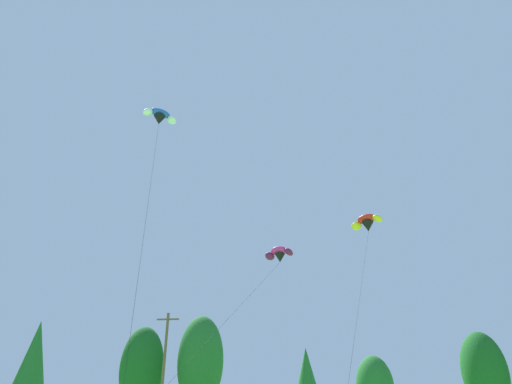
{
  "coord_description": "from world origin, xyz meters",
  "views": [
    {
      "loc": [
        1.18,
        0.15,
        2.47
      ],
      "look_at": [
        -1.16,
        23.18,
        13.98
      ],
      "focal_mm": 31.38,
      "sensor_mm": 36.0,
      "label": 1
    }
  ],
  "objects": [
    {
      "name": "treeline_tree_b",
      "position": [
        -30.69,
        53.28,
        7.95
      ],
      "size": [
        4.39,
        4.39,
        12.7
      ],
      "color": "#472D19",
      "rests_on": "ground_plane"
    },
    {
      "name": "treeline_tree_c",
      "position": [
        -17.64,
        54.01,
        7.19
      ],
      "size": [
        5.01,
        5.01,
        11.88
      ],
      "color": "#472D19",
      "rests_on": "ground_plane"
    },
    {
      "name": "treeline_tree_d",
      "position": [
        -10.86,
        54.57,
        7.94
      ],
      "size": [
        5.34,
        5.34,
        13.11
      ],
      "color": "#472D19",
      "rests_on": "ground_plane"
    },
    {
      "name": "treeline_tree_e",
      "position": [
        1.39,
        57.39,
        6.05
      ],
      "size": [
        3.73,
        3.73,
        9.66
      ],
      "color": "#472D19",
      "rests_on": "ground_plane"
    },
    {
      "name": "treeline_tree_g",
      "position": [
        20.17,
        53.27,
        6.4
      ],
      "size": [
        4.65,
        4.65,
        10.57
      ],
      "color": "#472D19",
      "rests_on": "ground_plane"
    },
    {
      "name": "utility_pole",
      "position": [
        -11.88,
        43.61,
        5.94
      ],
      "size": [
        2.2,
        0.26,
        11.33
      ],
      "color": "brown",
      "rests_on": "ground_plane"
    },
    {
      "name": "parafoil_kite_high_magenta",
      "position": [
        -0.51,
        36.2,
        14.52
      ],
      "size": [
        6.49,
        19.49,
        13.6
      ],
      "color": "#D12893"
    },
    {
      "name": "parafoil_kite_mid_red_yellow",
      "position": [
        7.42,
        38.53,
        18.03
      ],
      "size": [
        5.87,
        12.05,
        17.21
      ],
      "color": "red"
    },
    {
      "name": "parafoil_kite_far_blue_white",
      "position": [
        -10.14,
        30.37,
        25.14
      ],
      "size": [
        5.92,
        13.85,
        24.22
      ],
      "color": "blue"
    }
  ]
}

